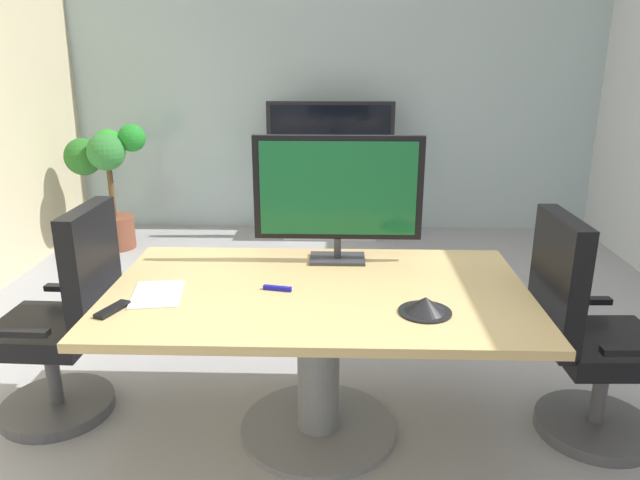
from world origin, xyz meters
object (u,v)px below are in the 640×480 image
at_px(conference_table, 318,328).
at_px(potted_plant, 106,170).
at_px(office_chair_right, 586,348).
at_px(wall_display_unit, 330,192).
at_px(office_chair_left, 66,332).
at_px(tv_monitor, 338,191).
at_px(remote_control, 112,309).
at_px(conference_phone, 425,306).

height_order(conference_table, potted_plant, potted_plant).
distance_m(office_chair_right, wall_display_unit, 3.39).
distance_m(office_chair_left, tv_monitor, 1.51).
xyz_separation_m(tv_monitor, wall_display_unit, (-0.08, 2.79, -0.67)).
bearing_deg(conference_table, wall_display_unit, 89.85).
distance_m(office_chair_right, remote_control, 2.14).
height_order(office_chair_right, remote_control, office_chair_right).
bearing_deg(wall_display_unit, potted_plant, -167.56).
bearing_deg(tv_monitor, office_chair_left, -168.35).
relative_size(wall_display_unit, potted_plant, 1.14).
distance_m(office_chair_left, remote_control, 0.64).
xyz_separation_m(potted_plant, remote_control, (1.16, -3.01, 0.03)).
xyz_separation_m(conference_table, office_chair_right, (1.25, 0.03, -0.10)).
bearing_deg(office_chair_left, potted_plant, -162.01).
bearing_deg(office_chair_right, office_chair_left, 86.24).
bearing_deg(wall_display_unit, office_chair_left, -112.29).
xyz_separation_m(conference_table, conference_phone, (0.45, -0.25, 0.23)).
height_order(office_chair_left, potted_plant, potted_plant).
height_order(office_chair_left, remote_control, office_chair_left).
relative_size(potted_plant, remote_control, 6.74).
bearing_deg(conference_phone, office_chair_left, 168.04).
bearing_deg(conference_phone, conference_table, 151.27).
height_order(potted_plant, remote_control, potted_plant).
bearing_deg(office_chair_right, wall_display_unit, 19.71).
distance_m(wall_display_unit, remote_control, 3.57).
bearing_deg(remote_control, office_chair_right, 28.95).
relative_size(conference_table, office_chair_left, 1.74).
height_order(office_chair_right, wall_display_unit, wall_display_unit).
bearing_deg(conference_phone, tv_monitor, 119.72).
distance_m(office_chair_right, conference_phone, 0.91).
bearing_deg(potted_plant, conference_table, -53.78).
xyz_separation_m(office_chair_left, conference_phone, (1.70, -0.36, 0.32)).
bearing_deg(conference_table, remote_control, -162.12).
xyz_separation_m(office_chair_left, office_chair_right, (2.50, -0.09, 0.00)).
height_order(office_chair_left, office_chair_right, same).
xyz_separation_m(wall_display_unit, remote_control, (-0.85, -3.45, 0.32)).
distance_m(office_chair_left, wall_display_unit, 3.32).
height_order(tv_monitor, potted_plant, tv_monitor).
distance_m(office_chair_left, potted_plant, 2.74).
distance_m(tv_monitor, potted_plant, 3.17).
bearing_deg(office_chair_right, tv_monitor, 70.98).
relative_size(office_chair_left, office_chair_right, 1.00).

